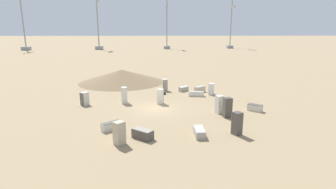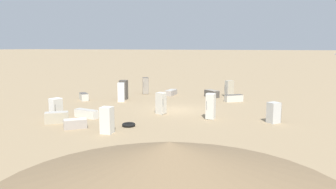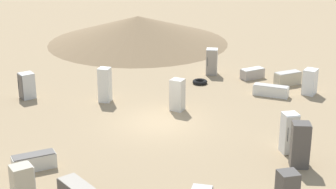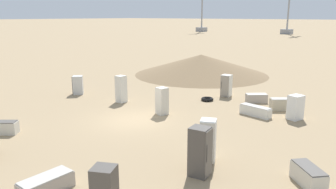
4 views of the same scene
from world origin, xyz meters
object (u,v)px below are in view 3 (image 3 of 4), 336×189
at_px(discarded_fridge_13, 300,145).
at_px(scrap_tire, 200,82).
at_px(discarded_fridge_6, 177,95).
at_px(discarded_fridge_7, 212,62).
at_px(discarded_fridge_3, 105,85).
at_px(discarded_fridge_14, 23,188).
at_px(discarded_fridge_0, 34,162).
at_px(discarded_fridge_4, 271,91).
at_px(discarded_fridge_5, 289,133).
at_px(discarded_fridge_8, 288,78).
at_px(discarded_fridge_1, 310,82).
at_px(discarded_fridge_10, 27,86).
at_px(discarded_fridge_12, 252,73).

bearing_deg(discarded_fridge_13, scrap_tire, -157.94).
height_order(discarded_fridge_6, discarded_fridge_7, discarded_fridge_6).
height_order(discarded_fridge_3, discarded_fridge_14, discarded_fridge_3).
bearing_deg(scrap_tire, discarded_fridge_14, 166.32).
distance_m(discarded_fridge_0, discarded_fridge_4, 14.30).
distance_m(discarded_fridge_0, discarded_fridge_3, 8.33).
bearing_deg(discarded_fridge_5, discarded_fridge_8, -113.51).
height_order(discarded_fridge_0, discarded_fridge_7, discarded_fridge_7).
bearing_deg(discarded_fridge_4, discarded_fridge_3, -62.69).
height_order(discarded_fridge_5, discarded_fridge_8, discarded_fridge_5).
bearing_deg(discarded_fridge_1, discarded_fridge_6, 139.55).
relative_size(discarded_fridge_1, discarded_fridge_10, 1.01).
bearing_deg(discarded_fridge_8, discarded_fridge_6, -82.92).
relative_size(discarded_fridge_5, scrap_tire, 2.06).
bearing_deg(discarded_fridge_6, discarded_fridge_1, -44.58).
height_order(discarded_fridge_0, discarded_fridge_1, discarded_fridge_1).
relative_size(discarded_fridge_1, discarded_fridge_12, 0.98).
distance_m(discarded_fridge_1, discarded_fridge_10, 15.71).
distance_m(discarded_fridge_4, discarded_fridge_12, 3.25).
distance_m(discarded_fridge_4, discarded_fridge_8, 2.39).
xyz_separation_m(discarded_fridge_4, discarded_fridge_12, (3.00, 1.26, 0.00)).
bearing_deg(discarded_fridge_1, scrap_tire, 103.94).
height_order(discarded_fridge_3, discarded_fridge_6, discarded_fridge_3).
bearing_deg(discarded_fridge_14, discarded_fridge_13, 75.75).
distance_m(discarded_fridge_1, scrap_tire, 6.35).
relative_size(discarded_fridge_10, discarded_fridge_13, 0.74).
bearing_deg(discarded_fridge_7, discarded_fridge_1, 152.20).
xyz_separation_m(discarded_fridge_1, discarded_fridge_13, (-9.32, 0.54, 0.24)).
bearing_deg(discarded_fridge_13, discarded_fridge_0, -84.47).
relative_size(discarded_fridge_1, discarded_fridge_3, 0.77).
height_order(discarded_fridge_1, discarded_fridge_7, discarded_fridge_7).
height_order(discarded_fridge_5, discarded_fridge_12, discarded_fridge_5).
xyz_separation_m(discarded_fridge_1, discarded_fridge_14, (-14.89, 10.05, 0.13)).
bearing_deg(discarded_fridge_0, discarded_fridge_1, 98.71).
height_order(discarded_fridge_0, discarded_fridge_14, discarded_fridge_14).
bearing_deg(discarded_fridge_4, discarded_fridge_6, -45.38).
bearing_deg(discarded_fridge_0, discarded_fridge_7, 121.88).
relative_size(discarded_fridge_12, discarded_fridge_14, 0.86).
height_order(discarded_fridge_7, scrap_tire, discarded_fridge_7).
bearing_deg(discarded_fridge_5, discarded_fridge_3, -49.09).
relative_size(discarded_fridge_4, discarded_fridge_12, 1.35).
bearing_deg(discarded_fridge_8, discarded_fridge_3, -100.13).
distance_m(discarded_fridge_5, discarded_fridge_8, 9.48).
xyz_separation_m(discarded_fridge_3, discarded_fridge_6, (-0.46, -4.08, -0.10)).
height_order(discarded_fridge_0, discarded_fridge_4, discarded_fridge_0).
bearing_deg(discarded_fridge_1, discarded_fridge_13, -164.98).
distance_m(discarded_fridge_5, discarded_fridge_12, 10.52).
bearing_deg(discarded_fridge_3, discarded_fridge_4, 19.88).
height_order(discarded_fridge_5, discarded_fridge_10, discarded_fridge_5).
bearing_deg(discarded_fridge_0, discarded_fridge_3, 139.85).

